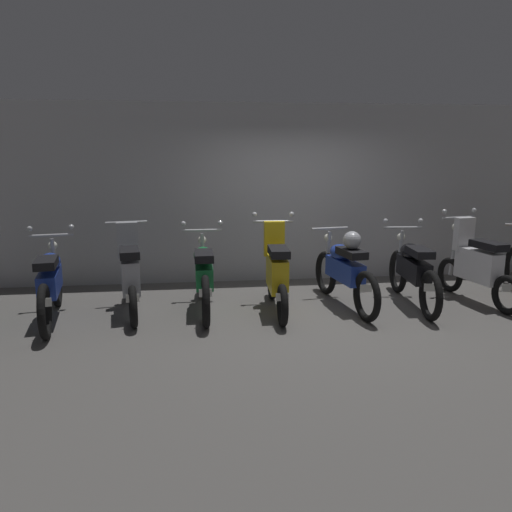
% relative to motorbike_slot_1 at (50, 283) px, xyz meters
% --- Properties ---
extents(ground_plane, '(80.00, 80.00, 0.00)m').
position_rel_motorbike_slot_1_xyz_m(ground_plane, '(3.38, -0.21, -0.49)').
color(ground_plane, '#565451').
extents(back_wall, '(16.67, 0.30, 2.87)m').
position_rel_motorbike_slot_1_xyz_m(back_wall, '(3.38, 1.82, 0.94)').
color(back_wall, '#ADADB2').
rests_on(back_wall, ground).
extents(motorbike_slot_1, '(0.58, 1.94, 1.15)m').
position_rel_motorbike_slot_1_xyz_m(motorbike_slot_1, '(0.00, 0.00, 0.00)').
color(motorbike_slot_1, black).
rests_on(motorbike_slot_1, ground).
extents(motorbike_slot_2, '(0.56, 1.67, 1.18)m').
position_rel_motorbike_slot_1_xyz_m(motorbike_slot_2, '(0.96, 0.20, 0.03)').
color(motorbike_slot_2, black).
rests_on(motorbike_slot_2, ground).
extents(motorbike_slot_3, '(0.59, 1.95, 1.15)m').
position_rel_motorbike_slot_1_xyz_m(motorbike_slot_3, '(1.93, 0.19, 0.00)').
color(motorbike_slot_3, black).
rests_on(motorbike_slot_3, ground).
extents(motorbike_slot_4, '(0.59, 1.68, 1.29)m').
position_rel_motorbike_slot_1_xyz_m(motorbike_slot_4, '(2.90, 0.04, 0.04)').
color(motorbike_slot_4, black).
rests_on(motorbike_slot_4, ground).
extents(motorbike_slot_5, '(0.56, 1.94, 1.08)m').
position_rel_motorbike_slot_1_xyz_m(motorbike_slot_5, '(3.86, 0.13, 0.03)').
color(motorbike_slot_5, black).
rests_on(motorbike_slot_5, ground).
extents(motorbike_slot_6, '(0.59, 1.95, 1.15)m').
position_rel_motorbike_slot_1_xyz_m(motorbike_slot_6, '(4.82, 0.09, 0.00)').
color(motorbike_slot_6, black).
rests_on(motorbike_slot_6, ground).
extents(motorbike_slot_7, '(0.58, 1.67, 1.29)m').
position_rel_motorbike_slot_1_xyz_m(motorbike_slot_7, '(5.78, 0.13, 0.04)').
color(motorbike_slot_7, black).
rests_on(motorbike_slot_7, ground).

